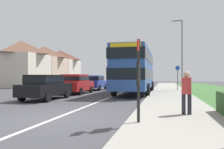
{
  "coord_description": "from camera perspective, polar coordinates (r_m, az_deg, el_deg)",
  "views": [
    {
      "loc": [
        3.75,
        -7.23,
        1.49
      ],
      "look_at": [
        0.53,
        6.43,
        1.6
      ],
      "focal_mm": 35.66,
      "sensor_mm": 36.0,
      "label": 1
    }
  ],
  "objects": [
    {
      "name": "ground_plane",
      "position": [
        8.28,
        -14.18,
        -10.81
      ],
      "size": [
        120.0,
        120.0,
        0.0
      ],
      "primitive_type": "plane",
      "color": "#424247"
    },
    {
      "name": "lane_marking_centre",
      "position": [
        15.76,
        -0.58,
        -5.86
      ],
      "size": [
        0.14,
        60.0,
        0.01
      ],
      "primitive_type": "cube",
      "color": "silver",
      "rests_on": "ground_plane"
    },
    {
      "name": "pavement_near_side",
      "position": [
        13.32,
        15.22,
        -6.6
      ],
      "size": [
        3.2,
        68.0,
        0.12
      ],
      "primitive_type": "cube",
      "color": "#9E998E",
      "rests_on": "ground_plane"
    },
    {
      "name": "double_decker_bus",
      "position": [
        19.09,
        5.96,
        1.51
      ],
      "size": [
        2.8,
        9.91,
        3.7
      ],
      "color": "#284C93",
      "rests_on": "ground_plane"
    },
    {
      "name": "parked_car_black",
      "position": [
        14.74,
        -16.7,
        -2.82
      ],
      "size": [
        1.88,
        4.18,
        1.58
      ],
      "color": "black",
      "rests_on": "ground_plane"
    },
    {
      "name": "parked_car_red",
      "position": [
        19.17,
        -9.26,
        -2.19
      ],
      "size": [
        1.99,
        4.14,
        1.65
      ],
      "color": "#B21E1E",
      "rests_on": "ground_plane"
    },
    {
      "name": "parked_car_blue",
      "position": [
        24.02,
        -4.4,
        -1.93
      ],
      "size": [
        1.88,
        3.94,
        1.57
      ],
      "color": "navy",
      "rests_on": "ground_plane"
    },
    {
      "name": "pedestrian_at_stop",
      "position": [
        8.44,
        18.56,
        -3.93
      ],
      "size": [
        0.34,
        0.34,
        1.67
      ],
      "color": "#23232D",
      "rests_on": "ground_plane"
    },
    {
      "name": "bus_stop_sign",
      "position": [
        6.68,
        6.81,
        -0.03
      ],
      "size": [
        0.09,
        0.52,
        2.6
      ],
      "color": "black",
      "rests_on": "ground_plane"
    },
    {
      "name": "cycle_route_sign",
      "position": [
        22.83,
        16.47,
        -0.58
      ],
      "size": [
        0.44,
        0.08,
        2.52
      ],
      "color": "slate",
      "rests_on": "ground_plane"
    },
    {
      "name": "street_lamp_mid",
      "position": [
        21.94,
        17.23,
        5.96
      ],
      "size": [
        1.14,
        0.2,
        6.78
      ],
      "color": "slate",
      "rests_on": "ground_plane"
    },
    {
      "name": "house_terrace_far_side",
      "position": [
        38.03,
        -17.08,
        2.16
      ],
      "size": [
        6.02,
        17.62,
        6.4
      ],
      "color": "beige",
      "rests_on": "ground_plane"
    }
  ]
}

